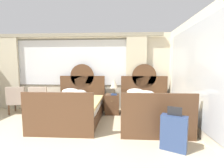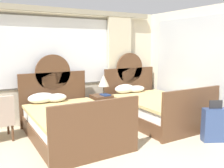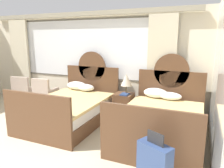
{
  "view_description": "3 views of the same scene",
  "coord_description": "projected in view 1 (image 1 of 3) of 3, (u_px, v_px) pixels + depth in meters",
  "views": [
    {
      "loc": [
        1.77,
        -2.05,
        1.5
      ],
      "look_at": [
        1.51,
        2.43,
        1.04
      ],
      "focal_mm": 25.63,
      "sensor_mm": 36.0,
      "label": 1
    },
    {
      "loc": [
        -1.25,
        -2.1,
        1.84
      ],
      "look_at": [
        1.33,
        2.3,
        1.02
      ],
      "focal_mm": 39.42,
      "sensor_mm": 36.0,
      "label": 2
    },
    {
      "loc": [
        3.19,
        -1.69,
        1.95
      ],
      "look_at": [
        1.39,
        2.52,
        0.98
      ],
      "focal_mm": 34.02,
      "sensor_mm": 36.0,
      "label": 3
    }
  ],
  "objects": [
    {
      "name": "wall_back_window",
      "position": [
        72.0,
        69.0,
        5.74
      ],
      "size": [
        6.88,
        0.22,
        2.7
      ],
      "color": "beige",
      "rests_on": "ground_plane"
    },
    {
      "name": "wall_right_mirror",
      "position": [
        200.0,
        75.0,
        3.48
      ],
      "size": [
        0.08,
        4.22,
        2.7
      ],
      "color": "beige",
      "rests_on": "ground_plane"
    },
    {
      "name": "bed_near_window",
      "position": [
        74.0,
        108.0,
        4.58
      ],
      "size": [
        1.56,
        2.26,
        1.62
      ],
      "color": "brown",
      "rests_on": "ground_plane"
    },
    {
      "name": "bed_near_mirror",
      "position": [
        149.0,
        109.0,
        4.45
      ],
      "size": [
        1.56,
        2.26,
        1.62
      ],
      "color": "brown",
      "rests_on": "ground_plane"
    },
    {
      "name": "nightstand_between_beds",
      "position": [
        112.0,
        104.0,
        5.21
      ],
      "size": [
        0.45,
        0.47,
        0.64
      ],
      "color": "brown",
      "rests_on": "ground_plane"
    },
    {
      "name": "table_lamp_on_nightstand",
      "position": [
        114.0,
        84.0,
        5.14
      ],
      "size": [
        0.27,
        0.27,
        0.5
      ],
      "color": "brown",
      "rests_on": "nightstand_between_beds"
    },
    {
      "name": "book_on_nightstand",
      "position": [
        114.0,
        94.0,
        5.09
      ],
      "size": [
        0.18,
        0.26,
        0.03
      ],
      "color": "navy",
      "rests_on": "nightstand_between_beds"
    },
    {
      "name": "armchair_by_window_left",
      "position": [
        41.0,
        99.0,
        5.17
      ],
      "size": [
        0.57,
        0.57,
        0.9
      ],
      "color": "#B29E8E",
      "rests_on": "ground_plane"
    },
    {
      "name": "armchair_by_window_centre",
      "position": [
        18.0,
        99.0,
        5.21
      ],
      "size": [
        0.63,
        0.63,
        0.9
      ],
      "color": "#B29E8E",
      "rests_on": "ground_plane"
    },
    {
      "name": "suitcase_on_floor",
      "position": [
        174.0,
        133.0,
        2.89
      ],
      "size": [
        0.49,
        0.37,
        0.81
      ],
      "color": "navy",
      "rests_on": "ground_plane"
    }
  ]
}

